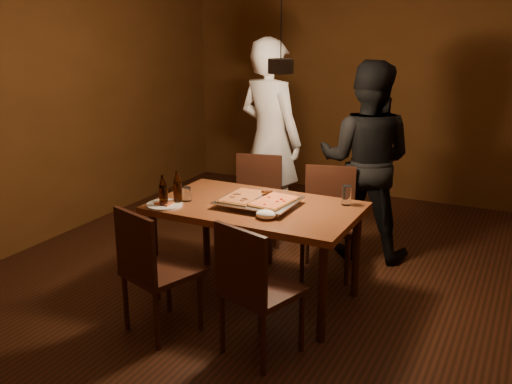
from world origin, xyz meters
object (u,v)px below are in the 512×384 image
at_px(beer_bottle_b, 177,188).
at_px(chair_near_right, 253,280).
at_px(chair_far_right, 329,211).
at_px(pizza_tray, 259,203).
at_px(beer_bottle_a, 163,191).
at_px(dining_table, 256,214).
at_px(pendant_lamp, 281,65).
at_px(chair_near_left, 150,261).
at_px(chair_far_left, 257,196).
at_px(diner_dark, 366,161).
at_px(plate_slice, 164,205).
at_px(diner_white, 270,140).

bearing_deg(beer_bottle_b, chair_near_right, -30.04).
distance_m(chair_far_right, beer_bottle_b, 1.32).
distance_m(pizza_tray, beer_bottle_a, 0.70).
bearing_deg(beer_bottle_b, beer_bottle_a, -112.71).
relative_size(dining_table, pendant_lamp, 1.36).
xyz_separation_m(chair_near_left, pendant_lamp, (0.51, 0.92, 1.22)).
relative_size(chair_far_left, pizza_tray, 0.93).
height_order(dining_table, diner_dark, diner_dark).
bearing_deg(chair_far_left, chair_near_right, 101.21).
height_order(beer_bottle_a, plate_slice, beer_bottle_a).
relative_size(dining_table, diner_white, 0.78).
bearing_deg(chair_near_left, chair_far_right, 83.81).
bearing_deg(diner_white, beer_bottle_b, 104.16).
bearing_deg(beer_bottle_b, pendant_lamp, 27.89).
bearing_deg(plate_slice, beer_bottle_a, -62.98).
height_order(dining_table, chair_near_right, chair_near_right).
bearing_deg(chair_far_right, chair_near_right, 76.32).
bearing_deg(pizza_tray, chair_far_right, 66.87).
bearing_deg(dining_table, chair_far_left, 116.46).
bearing_deg(pizza_tray, plate_slice, -155.23).
relative_size(chair_far_left, chair_near_right, 0.98).
height_order(pizza_tray, plate_slice, pizza_tray).
bearing_deg(diner_dark, beer_bottle_a, 50.22).
bearing_deg(plate_slice, chair_near_left, -65.89).
relative_size(chair_far_right, chair_near_left, 0.97).
relative_size(plate_slice, diner_dark, 0.15).
height_order(chair_near_left, diner_white, diner_white).
xyz_separation_m(pizza_tray, beer_bottle_a, (-0.61, -0.33, 0.10)).
relative_size(chair_near_right, pendant_lamp, 0.48).
height_order(chair_near_left, plate_slice, chair_near_left).
distance_m(dining_table, chair_near_right, 0.83).
xyz_separation_m(chair_far_left, diner_dark, (0.88, 0.38, 0.34)).
distance_m(chair_near_left, diner_white, 2.12).
bearing_deg(chair_near_right, diner_dark, 103.77).
xyz_separation_m(dining_table, chair_near_right, (0.35, -0.74, -0.14)).
relative_size(dining_table, chair_near_left, 2.83).
distance_m(chair_near_left, pizza_tray, 0.91).
bearing_deg(pizza_tray, beer_bottle_a, -153.18).
relative_size(dining_table, diner_dark, 0.86).
bearing_deg(plate_slice, diner_white, 86.45).
xyz_separation_m(chair_far_right, beer_bottle_b, (-0.84, -0.96, 0.34)).
distance_m(chair_far_right, chair_near_left, 1.67).
height_order(dining_table, beer_bottle_b, beer_bottle_b).
xyz_separation_m(dining_table, diner_white, (-0.49, 1.27, 0.28)).
xyz_separation_m(dining_table, chair_far_left, (-0.42, 0.84, -0.14)).
xyz_separation_m(chair_far_left, beer_bottle_b, (-0.12, -1.07, 0.34)).
relative_size(chair_near_right, diner_white, 0.27).
bearing_deg(diner_dark, chair_far_right, 66.53).
distance_m(chair_far_left, chair_near_left, 1.63).
height_order(chair_near_left, pizza_tray, chair_near_left).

